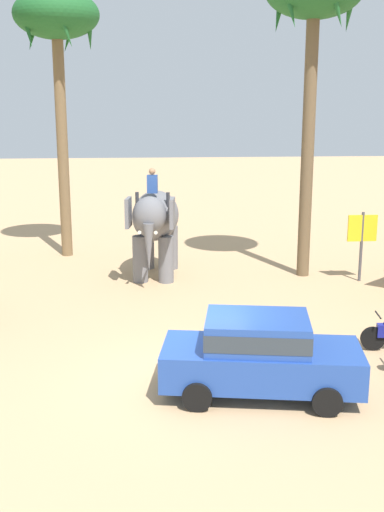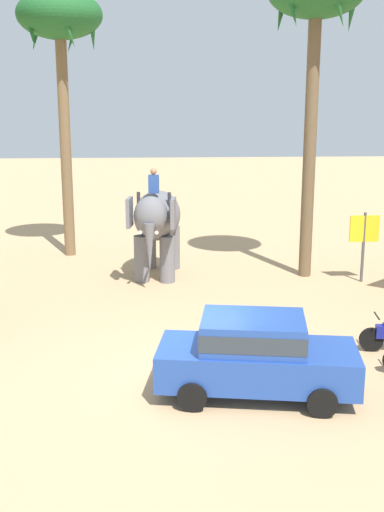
# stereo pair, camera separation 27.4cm
# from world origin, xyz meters

# --- Properties ---
(ground_plane) EXTENTS (120.00, 120.00, 0.00)m
(ground_plane) POSITION_xyz_m (0.00, 0.00, 0.00)
(ground_plane) COLOR tan
(car_sedan_foreground) EXTENTS (4.33, 2.38, 1.70)m
(car_sedan_foreground) POSITION_xyz_m (1.30, -0.78, 0.93)
(car_sedan_foreground) COLOR #23479E
(car_sedan_foreground) RESTS_ON ground
(elephant_with_mahout) EXTENTS (2.05, 3.98, 3.88)m
(elephant_with_mahout) POSITION_xyz_m (-0.59, 8.77, 1.99)
(elephant_with_mahout) COLOR slate
(elephant_with_mahout) RESTS_ON ground
(palm_tree_behind_elephant) EXTENTS (3.20, 3.20, 10.07)m
(palm_tree_behind_elephant) POSITION_xyz_m (-4.05, 12.36, 8.78)
(palm_tree_behind_elephant) COLOR brown
(palm_tree_behind_elephant) RESTS_ON ground
(palm_tree_left_of_road) EXTENTS (3.20, 3.20, 10.41)m
(palm_tree_left_of_road) POSITION_xyz_m (4.64, 8.54, 9.09)
(palm_tree_left_of_road) COLOR brown
(palm_tree_left_of_road) RESTS_ON ground
(signboard_yellow) EXTENTS (1.00, 0.10, 2.40)m
(signboard_yellow) POSITION_xyz_m (6.39, 7.63, 1.69)
(signboard_yellow) COLOR #4C4C51
(signboard_yellow) RESTS_ON ground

